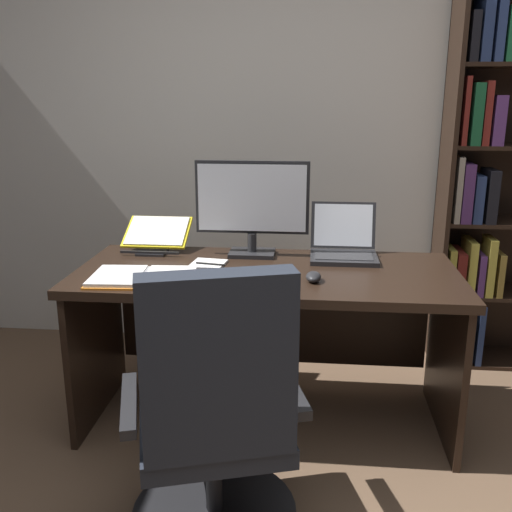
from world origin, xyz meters
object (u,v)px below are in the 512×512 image
at_px(desk, 268,306).
at_px(notepad, 206,266).
at_px(laptop, 343,246).
at_px(pen, 210,264).
at_px(bookshelf, 503,187).
at_px(office_chair, 216,430).
at_px(monitor, 252,207).
at_px(keyboard, 243,276).
at_px(open_binder, 143,277).
at_px(computer_mouse, 313,277).
at_px(reading_stand_with_book, 157,235).

distance_m(desk, notepad, 0.35).
relative_size(laptop, pen, 2.25).
relative_size(desk, bookshelf, 0.82).
distance_m(notepad, pen, 0.02).
relative_size(office_chair, monitor, 1.86).
distance_m(keyboard, open_binder, 0.42).
distance_m(desk, monitor, 0.48).
bearing_deg(open_binder, keyboard, 3.17).
relative_size(computer_mouse, pen, 0.74).
bearing_deg(desk, pen, -168.28).
distance_m(monitor, notepad, 0.37).
distance_m(office_chair, keyboard, 0.73).
distance_m(office_chair, notepad, 0.89).
bearing_deg(keyboard, computer_mouse, 0.00).
distance_m(computer_mouse, open_binder, 0.72).
height_order(office_chair, laptop, office_chair).
height_order(desk, office_chair, office_chair).
relative_size(office_chair, computer_mouse, 9.76).
xyz_separation_m(office_chair, notepad, (-0.17, 0.82, 0.33)).
bearing_deg(notepad, monitor, 49.39).
distance_m(desk, open_binder, 0.62).
height_order(bookshelf, keyboard, bookshelf).
distance_m(bookshelf, open_binder, 2.01).
height_order(bookshelf, computer_mouse, bookshelf).
bearing_deg(computer_mouse, reading_stand_with_book, 150.24).
distance_m(monitor, laptop, 0.48).
height_order(office_chair, pen, office_chair).
relative_size(monitor, open_binder, 1.19).
distance_m(desk, bookshelf, 1.49).
bearing_deg(keyboard, notepad, 138.64).
bearing_deg(bookshelf, keyboard, -145.23).
xyz_separation_m(computer_mouse, notepad, (-0.49, 0.17, -0.02)).
bearing_deg(laptop, reading_stand_with_book, 176.12).
bearing_deg(reading_stand_with_book, desk, -21.85).
height_order(monitor, laptop, monitor).
bearing_deg(keyboard, reading_stand_with_book, 137.43).
height_order(open_binder, pen, open_binder).
bearing_deg(bookshelf, laptop, -149.10).
height_order(desk, open_binder, open_binder).
xyz_separation_m(keyboard, open_binder, (-0.42, -0.05, -0.00)).
bearing_deg(desk, monitor, 118.64).
height_order(monitor, keyboard, monitor).
xyz_separation_m(keyboard, pen, (-0.17, 0.17, 0.00)).
relative_size(office_chair, pen, 7.25).
relative_size(desk, open_binder, 3.71).
bearing_deg(notepad, laptop, 19.64).
bearing_deg(reading_stand_with_book, monitor, -7.91).
height_order(keyboard, reading_stand_with_book, reading_stand_with_book).
xyz_separation_m(desk, office_chair, (-0.11, -0.87, -0.12)).
distance_m(desk, computer_mouse, 0.38).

